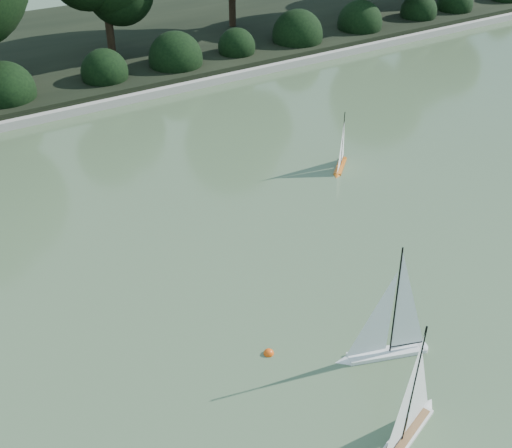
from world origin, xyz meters
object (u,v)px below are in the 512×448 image
object	(u,v)px
sailboat_orange	(340,160)
sailboat_white_b	(411,416)
race_buoy	(269,354)
sailboat_white_a	(381,340)

from	to	relation	value
sailboat_orange	sailboat_white_b	bearing A→B (deg)	-121.73
race_buoy	sailboat_white_a	bearing A→B (deg)	-33.71
sailboat_white_b	sailboat_orange	world-z (taller)	sailboat_white_b
sailboat_white_b	sailboat_orange	size ratio (longest dim) A/B	1.51
sailboat_white_a	sailboat_orange	bearing A→B (deg)	57.03
sailboat_white_a	sailboat_white_b	xyz separation A→B (m)	(-0.52, -1.05, 0.01)
sailboat_white_a	race_buoy	distance (m)	1.37
sailboat_white_a	sailboat_orange	xyz separation A→B (m)	(2.65, 4.09, -0.08)
race_buoy	sailboat_white_b	bearing A→B (deg)	-71.58
sailboat_orange	sailboat_white_a	bearing A→B (deg)	-122.97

